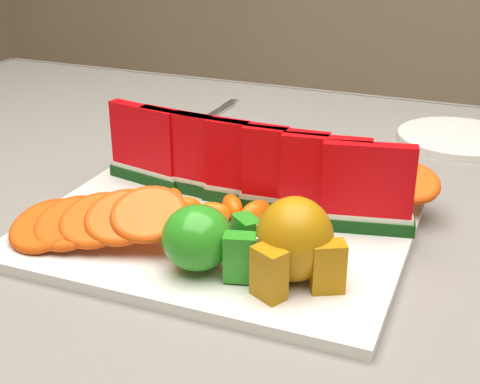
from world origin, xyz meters
The scene contains 11 objects.
table centered at (0.00, 0.00, 0.65)m, with size 1.40×0.90×0.75m.
tablecloth centered at (0.00, 0.00, 0.72)m, with size 1.53×1.03×0.20m.
platter centered at (0.01, -0.10, 0.76)m, with size 0.40×0.30×0.01m.
apple_cluster centered at (0.04, -0.19, 0.80)m, with size 0.10×0.09×0.06m.
pear_cluster centered at (0.12, -0.17, 0.81)m, with size 0.09×0.10×0.08m.
side_plate centered at (0.22, 0.32, 0.76)m, with size 0.22×0.22×0.01m.
fork centered at (-0.17, 0.29, 0.76)m, with size 0.03×0.20×0.00m.
watermelon_row centered at (0.02, -0.03, 0.82)m, with size 0.39×0.07×0.10m.
orange_fan_front centered at (-0.09, -0.18, 0.80)m, with size 0.20×0.13×0.05m.
orange_fan_back centered at (0.04, 0.03, 0.79)m, with size 0.38×0.10×0.05m.
tangerine_segments centered at (-0.02, -0.08, 0.78)m, with size 0.15×0.07×0.03m.
Camera 1 is at (0.27, -0.69, 1.10)m, focal length 50.00 mm.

